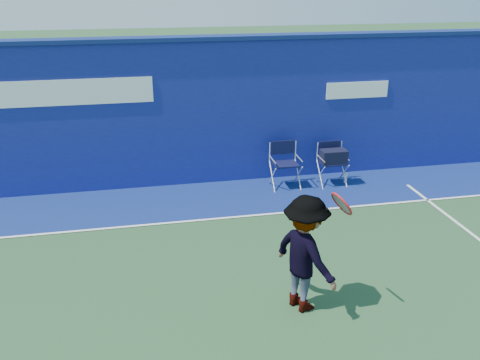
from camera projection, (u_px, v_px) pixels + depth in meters
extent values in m
plane|color=#264828|center=(238.00, 331.00, 6.46)|extent=(80.00, 80.00, 0.00)
cube|color=navy|center=(190.00, 114.00, 10.62)|extent=(24.00, 0.40, 3.00)
cube|color=navy|center=(188.00, 38.00, 10.04)|extent=(24.00, 0.50, 0.08)
cube|color=white|center=(33.00, 94.00, 9.66)|extent=(4.50, 0.02, 0.50)
cube|color=white|center=(357.00, 90.00, 10.93)|extent=(1.40, 0.02, 0.35)
cube|color=navy|center=(199.00, 200.00, 10.18)|extent=(24.00, 1.80, 0.01)
cube|color=white|center=(205.00, 220.00, 9.36)|extent=(24.00, 0.06, 0.01)
cube|color=black|center=(286.00, 164.00, 10.65)|extent=(0.50, 0.42, 0.03)
cube|color=silver|center=(283.00, 151.00, 10.80)|extent=(0.57, 0.02, 0.41)
cube|color=black|center=(283.00, 147.00, 10.76)|extent=(0.50, 0.03, 0.29)
cube|color=black|center=(333.00, 163.00, 10.80)|extent=(0.48, 0.40, 0.03)
cube|color=silver|center=(329.00, 151.00, 10.94)|extent=(0.54, 0.02, 0.39)
cube|color=black|center=(330.00, 147.00, 10.91)|extent=(0.48, 0.03, 0.27)
cube|color=black|center=(334.00, 157.00, 10.72)|extent=(0.54, 0.31, 0.29)
cylinder|color=silver|center=(346.00, 178.00, 11.01)|extent=(0.07, 0.07, 0.24)
imported|color=#EA4738|center=(305.00, 254.00, 6.65)|extent=(1.00, 1.21, 1.63)
torus|color=red|center=(342.00, 204.00, 6.33)|extent=(0.30, 0.41, 0.33)
cylinder|color=gray|center=(342.00, 204.00, 6.33)|extent=(0.24, 0.34, 0.27)
cylinder|color=black|center=(318.00, 217.00, 6.41)|extent=(0.31, 0.10, 0.21)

